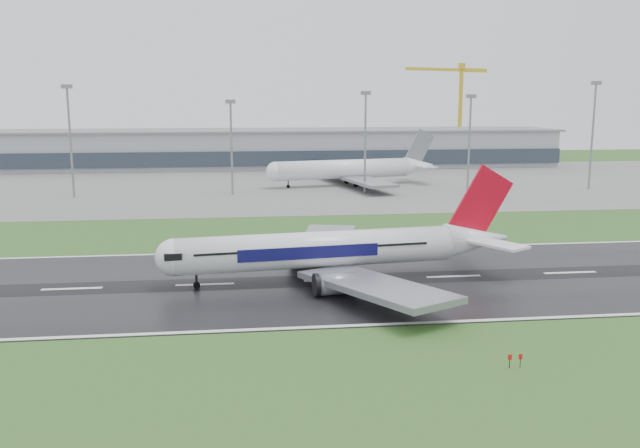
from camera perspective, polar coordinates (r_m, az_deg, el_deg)
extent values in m
plane|color=#2B551F|center=(106.91, 1.03, -4.86)|extent=(520.00, 520.00, 0.00)
cube|color=black|center=(106.90, 1.03, -4.84)|extent=(400.00, 45.00, 0.10)
cube|color=slate|center=(229.27, -3.29, 3.45)|extent=(400.00, 130.00, 0.08)
cube|color=#91959C|center=(288.17, -4.07, 6.39)|extent=(240.00, 36.00, 15.00)
cylinder|color=gray|center=(208.15, -20.47, 6.41)|extent=(0.64, 0.64, 31.43)
cylinder|color=gray|center=(202.61, -7.54, 6.28)|extent=(0.64, 0.64, 27.16)
cylinder|color=gray|center=(206.12, 3.87, 6.78)|extent=(0.64, 0.64, 29.70)
cylinder|color=gray|center=(214.73, 12.59, 6.57)|extent=(0.64, 0.64, 28.74)
cylinder|color=gray|center=(231.21, 22.17, 6.83)|extent=(0.64, 0.64, 32.85)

